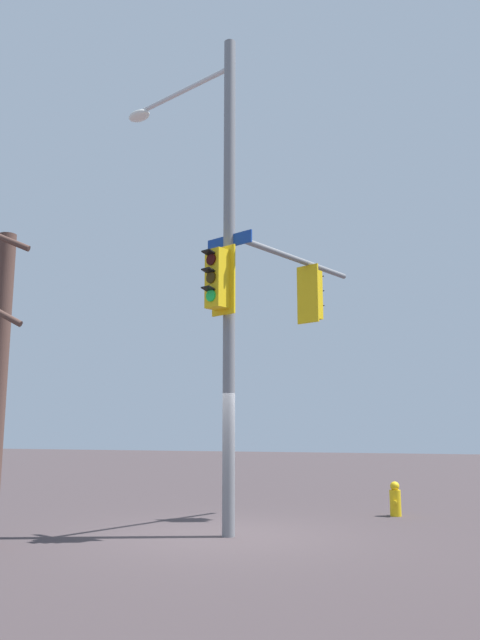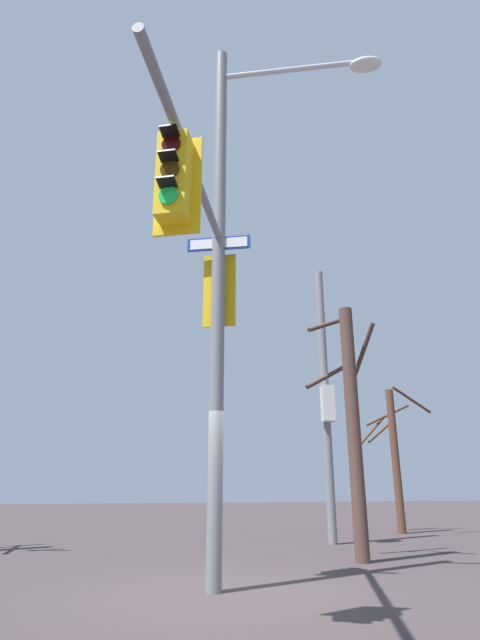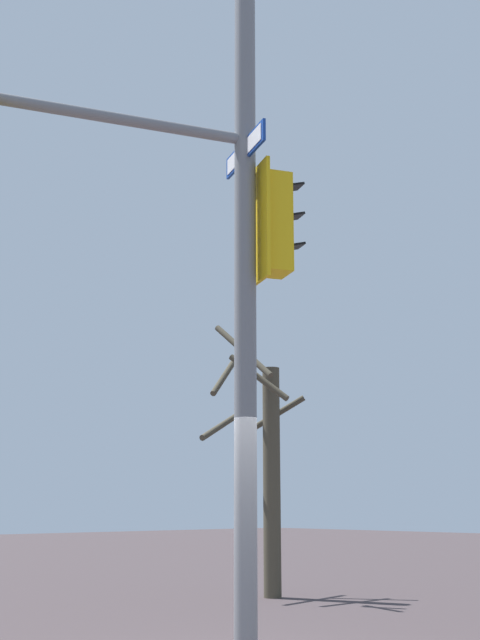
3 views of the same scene
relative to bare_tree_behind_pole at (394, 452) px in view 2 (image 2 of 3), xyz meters
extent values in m
plane|color=#3C3235|center=(7.70, -7.25, -2.47)|extent=(80.00, 80.00, 0.00)
cylinder|color=slate|center=(7.67, -7.43, 2.31)|extent=(0.23, 0.23, 9.56)
cylinder|color=silver|center=(8.17, -6.14, 6.53)|extent=(1.10, 2.60, 0.10)
ellipsoid|color=silver|center=(8.68, -4.86, 6.45)|extent=(0.56, 0.69, 0.20)
cylinder|color=slate|center=(9.63, -8.20, 3.03)|extent=(3.97, 1.66, 0.12)
cube|color=yellow|center=(10.29, -8.46, 2.33)|extent=(0.42, 0.45, 1.10)
cube|color=yellow|center=(10.13, -8.39, 2.33)|extent=(0.26, 0.53, 1.30)
cylinder|color=#2F0403|center=(10.44, -8.52, 2.67)|extent=(0.12, 0.21, 0.22)
cube|color=black|center=(10.51, -8.55, 2.79)|extent=(0.23, 0.26, 0.06)
cylinder|color=#352504|center=(10.44, -8.52, 2.33)|extent=(0.12, 0.21, 0.22)
cube|color=black|center=(10.51, -8.55, 2.45)|extent=(0.23, 0.26, 0.06)
cylinder|color=#19D147|center=(10.44, -8.52, 1.99)|extent=(0.12, 0.21, 0.22)
cube|color=black|center=(10.51, -8.55, 2.11)|extent=(0.23, 0.26, 0.06)
cylinder|color=slate|center=(10.29, -8.46, 2.96)|extent=(0.04, 0.04, 0.15)
cube|color=yellow|center=(7.36, -7.30, 2.11)|extent=(0.42, 0.45, 1.10)
cube|color=yellow|center=(7.51, -7.37, 2.11)|extent=(0.26, 0.53, 1.30)
cylinder|color=#2F0403|center=(7.21, -7.24, 2.45)|extent=(0.12, 0.21, 0.22)
cube|color=black|center=(7.14, -7.21, 2.57)|extent=(0.23, 0.26, 0.06)
cylinder|color=#352504|center=(7.21, -7.24, 2.11)|extent=(0.12, 0.21, 0.22)
cube|color=black|center=(7.14, -7.21, 2.23)|extent=(0.23, 0.26, 0.06)
cylinder|color=#19D147|center=(7.21, -7.24, 1.77)|extent=(0.12, 0.21, 0.22)
cube|color=black|center=(7.14, -7.21, 1.89)|extent=(0.23, 0.26, 0.06)
cube|color=navy|center=(7.67, -7.43, 2.91)|extent=(0.44, 1.03, 0.24)
cube|color=white|center=(7.69, -7.43, 2.91)|extent=(0.38, 0.93, 0.18)
cylinder|color=slate|center=(2.37, -3.35, 1.30)|extent=(0.24, 0.24, 7.54)
cube|color=silver|center=(2.69, -3.42, 1.06)|extent=(0.47, 0.40, 0.95)
cylinder|color=brown|center=(0.04, 0.00, -0.21)|extent=(0.25, 0.25, 4.53)
cylinder|color=brown|center=(-0.70, -0.35, 0.77)|extent=(0.80, 1.56, 1.22)
cylinder|color=brown|center=(-0.50, -0.16, 0.71)|extent=(0.42, 1.16, 0.80)
cylinder|color=brown|center=(0.87, 0.30, 1.60)|extent=(0.70, 1.71, 0.74)
cylinder|color=brown|center=(-0.66, 0.25, 1.30)|extent=(0.59, 1.46, 0.75)
cylinder|color=#4D352E|center=(5.53, -4.09, 0.13)|extent=(0.29, 0.29, 5.20)
cylinder|color=#4D352E|center=(4.97, -4.28, 2.54)|extent=(0.48, 1.19, 0.58)
cylinder|color=#4D352E|center=(4.87, -4.23, 1.37)|extent=(0.38, 1.38, 0.80)
cylinder|color=#4D352E|center=(5.46, -3.68, 1.82)|extent=(0.91, 0.24, 1.09)
camera|label=1|loc=(-2.97, -11.23, -0.62)|focal=34.68mm
camera|label=2|loc=(15.30, -8.87, -1.07)|focal=28.04mm
camera|label=3|loc=(13.26, -1.41, -0.82)|focal=46.12mm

